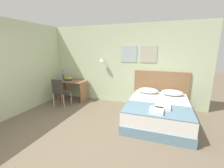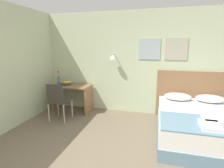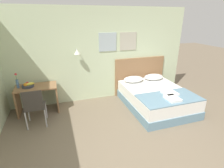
# 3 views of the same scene
# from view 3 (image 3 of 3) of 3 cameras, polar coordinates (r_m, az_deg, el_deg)

# --- Properties ---
(ground_plane) EXTENTS (24.00, 24.00, 0.00)m
(ground_plane) POSITION_cam_3_polar(r_m,az_deg,el_deg) (3.29, 8.41, -25.38)
(ground_plane) COLOR #756651
(wall_back) EXTENTS (5.67, 0.31, 2.65)m
(wall_back) POSITION_cam_3_polar(r_m,az_deg,el_deg) (5.11, -5.25, 9.26)
(wall_back) COLOR beige
(wall_back) RESTS_ON ground_plane
(bed) EXTENTS (1.54, 2.00, 0.53)m
(bed) POSITION_cam_3_polar(r_m,az_deg,el_deg) (5.01, 14.02, -4.47)
(bed) COLOR #66899E
(bed) RESTS_ON ground_plane
(headboard) EXTENTS (1.66, 0.06, 1.18)m
(headboard) POSITION_cam_3_polar(r_m,az_deg,el_deg) (5.72, 8.97, 2.70)
(headboard) COLOR #8E6642
(headboard) RESTS_ON ground_plane
(pillow_left) EXTENTS (0.61, 0.43, 0.16)m
(pillow_left) POSITION_cam_3_polar(r_m,az_deg,el_deg) (5.32, 7.05, 1.56)
(pillow_left) COLOR white
(pillow_left) RESTS_ON bed
(pillow_right) EXTENTS (0.61, 0.43, 0.16)m
(pillow_right) POSITION_cam_3_polar(r_m,az_deg,el_deg) (5.64, 13.45, 2.27)
(pillow_right) COLOR white
(pillow_right) RESTS_ON bed
(throw_blanket) EXTENTS (1.50, 0.80, 0.02)m
(throw_blanket) POSITION_cam_3_polar(r_m,az_deg,el_deg) (4.47, 18.19, -4.23)
(throw_blanket) COLOR #66899E
(throw_blanket) RESTS_ON bed
(folded_towel_near_foot) EXTENTS (0.33, 0.34, 0.06)m
(folded_towel_near_foot) POSITION_cam_3_polar(r_m,az_deg,el_deg) (4.62, 18.35, -2.86)
(folded_towel_near_foot) COLOR white
(folded_towel_near_foot) RESTS_ON throw_blanket
(folded_towel_mid_bed) EXTENTS (0.28, 0.36, 0.06)m
(folded_towel_mid_bed) POSITION_cam_3_polar(r_m,az_deg,el_deg) (4.35, 19.15, -4.49)
(folded_towel_mid_bed) COLOR white
(folded_towel_mid_bed) RESTS_ON throw_blanket
(desk) EXTENTS (1.00, 0.56, 0.72)m
(desk) POSITION_cam_3_polar(r_m,az_deg,el_deg) (4.92, -23.24, -3.17)
(desk) COLOR #8E6642
(desk) RESTS_ON ground_plane
(desk_chair) EXTENTS (0.44, 0.44, 0.92)m
(desk_chair) POSITION_cam_3_polar(r_m,az_deg,el_deg) (4.26, -24.05, -6.33)
(desk_chair) COLOR #3D3833
(desk_chair) RESTS_ON ground_plane
(fruit_bowl) EXTENTS (0.31, 0.29, 0.13)m
(fruit_bowl) POSITION_cam_3_polar(r_m,az_deg,el_deg) (4.85, -25.75, -0.39)
(fruit_bowl) COLOR #333842
(fruit_bowl) RESTS_ON desk
(flower_vase) EXTENTS (0.06, 0.06, 0.38)m
(flower_vase) POSITION_cam_3_polar(r_m,az_deg,el_deg) (4.87, -28.54, 0.50)
(flower_vase) COLOR #4C7099
(flower_vase) RESTS_ON desk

